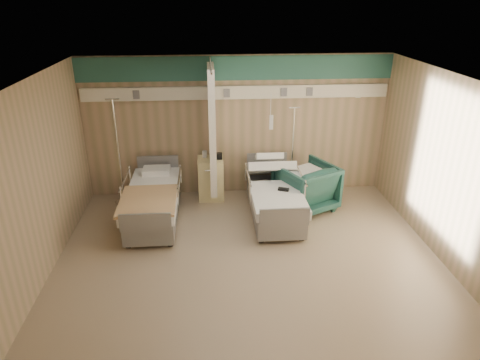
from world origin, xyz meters
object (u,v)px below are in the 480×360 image
object	(u,v)px
iv_stand_right	(291,177)
bed_left	(154,206)
bedside_cabinet	(211,178)
iv_stand_left	(122,183)
bed_right	(274,201)
visitor_armchair	(306,187)

from	to	relation	value
iv_stand_right	bed_left	bearing A→B (deg)	-160.20
bedside_cabinet	iv_stand_left	size ratio (longest dim) A/B	0.40
bed_right	iv_stand_right	bearing A→B (deg)	62.78
iv_stand_right	iv_stand_left	distance (m)	3.39
bed_right	bedside_cabinet	xyz separation A→B (m)	(-1.15, 0.90, 0.11)
bed_right	iv_stand_right	xyz separation A→B (m)	(0.50, 0.97, 0.06)
bedside_cabinet	iv_stand_right	distance (m)	1.65
bed_right	bedside_cabinet	bearing A→B (deg)	141.95
bed_right	bedside_cabinet	size ratio (longest dim) A/B	2.54
iv_stand_right	iv_stand_left	xyz separation A→B (m)	(-3.39, -0.18, 0.06)
bedside_cabinet	visitor_armchair	size ratio (longest dim) A/B	0.85
bedside_cabinet	iv_stand_left	world-z (taller)	iv_stand_left
iv_stand_right	iv_stand_left	bearing A→B (deg)	-176.94
bed_left	bedside_cabinet	xyz separation A→B (m)	(1.05, 0.90, 0.11)
bedside_cabinet	iv_stand_left	distance (m)	1.74
visitor_armchair	iv_stand_right	bearing A→B (deg)	-103.64
bed_right	iv_stand_left	bearing A→B (deg)	164.67
bed_right	bed_left	size ratio (longest dim) A/B	1.00
bed_right	visitor_armchair	size ratio (longest dim) A/B	2.15
bed_right	visitor_armchair	bearing A→B (deg)	24.36
bed_left	bedside_cabinet	bearing A→B (deg)	40.60
bed_left	bedside_cabinet	distance (m)	1.39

